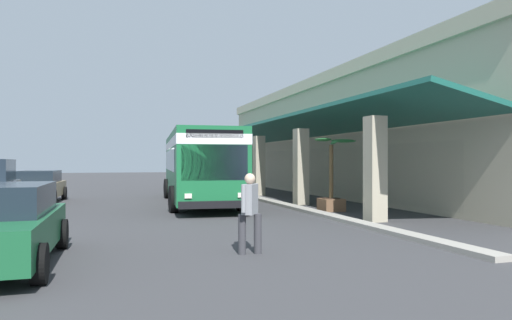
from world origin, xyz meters
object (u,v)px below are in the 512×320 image
(transit_bus, at_px, (198,162))
(parked_sedan_tan, at_px, (38,186))
(pedestrian, at_px, (250,209))
(potted_palm, at_px, (331,193))

(transit_bus, distance_m, parked_sedan_tan, 7.48)
(parked_sedan_tan, distance_m, pedestrian, 15.25)
(parked_sedan_tan, height_order, pedestrian, pedestrian)
(transit_bus, height_order, potted_palm, transit_bus)
(parked_sedan_tan, relative_size, potted_palm, 1.59)
(parked_sedan_tan, xyz_separation_m, potted_palm, (7.34, 11.17, -0.06))
(potted_palm, bearing_deg, parked_sedan_tan, -123.32)
(parked_sedan_tan, xyz_separation_m, pedestrian, (14.09, 5.83, 0.17))
(transit_bus, bearing_deg, pedestrian, -5.56)
(parked_sedan_tan, distance_m, potted_palm, 13.37)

